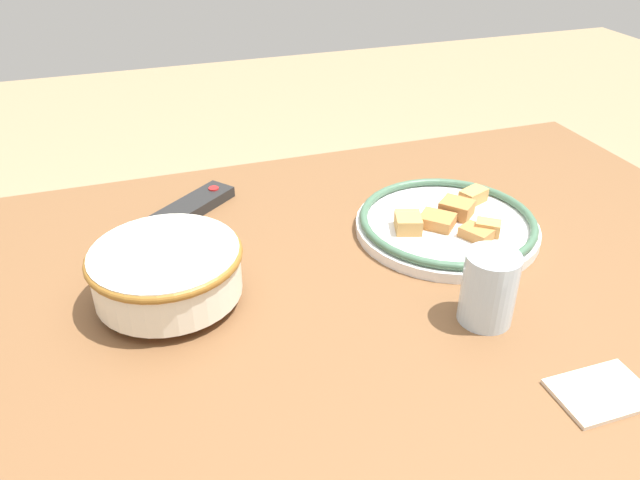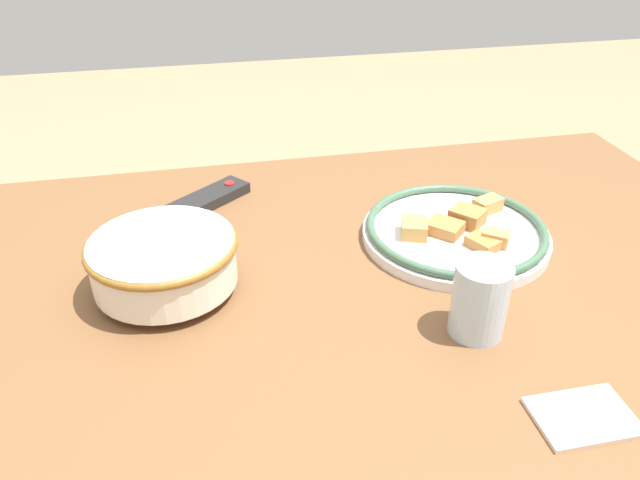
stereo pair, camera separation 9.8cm
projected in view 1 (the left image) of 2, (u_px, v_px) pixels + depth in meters
dining_table at (365, 320)px, 1.01m from camera, size 1.39×0.95×0.77m
noodle_bowl at (167, 271)px, 0.90m from camera, size 0.22×0.22×0.09m
food_plate at (447, 223)px, 1.08m from camera, size 0.32×0.32×0.05m
tv_remote at (190, 208)px, 1.14m from camera, size 0.18×0.16×0.02m
drinking_glass at (489, 288)px, 0.86m from camera, size 0.08×0.08×0.11m
folded_napkin at (601, 393)px, 0.76m from camera, size 0.12×0.08×0.01m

